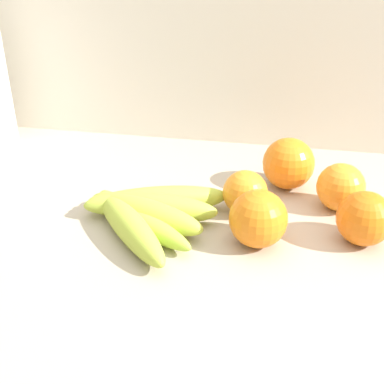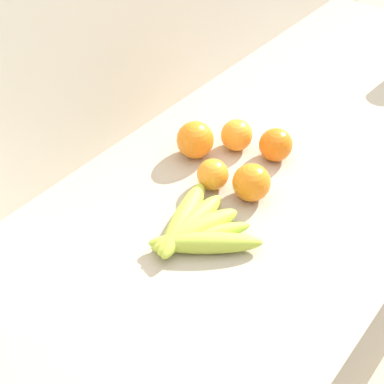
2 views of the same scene
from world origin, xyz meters
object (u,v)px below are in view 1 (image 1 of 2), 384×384
at_px(banana_bunch, 145,212).
at_px(orange_right, 288,163).
at_px(orange_back_left, 245,193).
at_px(orange_far_right, 364,218).
at_px(orange_center, 258,219).
at_px(orange_front, 341,187).

xyz_separation_m(banana_bunch, orange_right, (0.20, 0.16, 0.02)).
relative_size(orange_back_left, orange_far_right, 0.90).
height_order(orange_center, orange_far_right, orange_center).
xyz_separation_m(orange_center, orange_front, (0.11, 0.12, -0.00)).
distance_m(orange_far_right, orange_front, 0.09).
bearing_deg(orange_front, orange_far_right, -74.58).
distance_m(banana_bunch, orange_center, 0.16).
xyz_separation_m(banana_bunch, orange_back_left, (0.14, 0.06, 0.01)).
distance_m(banana_bunch, orange_far_right, 0.30).
height_order(banana_bunch, orange_front, orange_front).
xyz_separation_m(orange_far_right, orange_front, (-0.02, 0.09, -0.00)).
height_order(orange_right, orange_far_right, orange_right).
height_order(orange_back_left, orange_far_right, orange_far_right).
bearing_deg(orange_center, orange_right, 78.54).
bearing_deg(orange_back_left, banana_bunch, -155.44).
height_order(banana_bunch, orange_center, orange_center).
bearing_deg(orange_far_right, orange_right, 125.35).
relative_size(banana_bunch, orange_center, 2.81).
bearing_deg(orange_far_right, banana_bunch, -177.57).
height_order(orange_far_right, orange_front, orange_far_right).
height_order(orange_back_left, orange_center, orange_center).
relative_size(banana_bunch, orange_front, 3.06).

